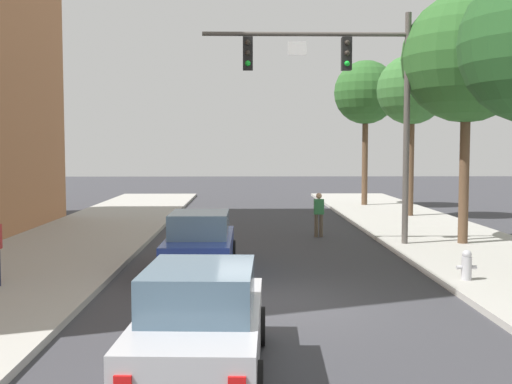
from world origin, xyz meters
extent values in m
plane|color=#38383D|center=(0.00, 0.00, 0.00)|extent=(120.00, 120.00, 0.00)
cylinder|color=#514C47|center=(4.60, 7.26, 3.90)|extent=(0.20, 0.20, 7.50)
cylinder|color=#514C47|center=(1.28, 7.26, 6.95)|extent=(6.64, 0.14, 0.14)
cube|color=black|center=(2.61, 7.26, 6.33)|extent=(0.32, 0.28, 1.05)
sphere|color=#2D2823|center=(2.61, 7.11, 6.66)|extent=(0.18, 0.18, 0.18)
sphere|color=#2D2823|center=(2.61, 7.11, 6.33)|extent=(0.18, 0.18, 0.18)
sphere|color=green|center=(2.61, 7.11, 6.00)|extent=(0.18, 0.18, 0.18)
cube|color=black|center=(-0.58, 7.26, 6.33)|extent=(0.32, 0.28, 1.05)
sphere|color=#2D2823|center=(-0.58, 7.11, 6.66)|extent=(0.18, 0.18, 0.18)
sphere|color=#2D2823|center=(-0.58, 7.11, 6.33)|extent=(0.18, 0.18, 0.18)
sphere|color=green|center=(-0.58, 7.11, 6.00)|extent=(0.18, 0.18, 0.18)
cube|color=white|center=(1.02, 7.24, 6.50)|extent=(0.60, 0.03, 0.44)
cube|color=navy|center=(-1.88, 3.51, 0.56)|extent=(1.73, 4.21, 0.80)
cube|color=slate|center=(-1.88, 3.36, 1.28)|extent=(1.51, 2.01, 0.64)
cylinder|color=black|center=(-2.68, 4.82, 0.32)|extent=(0.22, 0.64, 0.64)
cylinder|color=black|center=(-1.07, 4.81, 0.32)|extent=(0.22, 0.64, 0.64)
cylinder|color=black|center=(-2.70, 2.22, 0.32)|extent=(0.22, 0.64, 0.64)
cylinder|color=black|center=(-1.08, 2.21, 0.32)|extent=(0.22, 0.64, 0.64)
cube|color=red|center=(-2.53, 1.40, 0.68)|extent=(0.20, 0.04, 0.14)
cube|color=red|center=(-1.26, 1.39, 0.68)|extent=(0.20, 0.04, 0.14)
cube|color=#B7B7BC|center=(-1.34, -3.97, 0.56)|extent=(1.89, 4.27, 0.80)
cube|color=slate|center=(-1.34, -4.12, 1.28)|extent=(1.59, 2.06, 0.64)
cylinder|color=black|center=(-2.09, -2.63, 0.32)|extent=(0.25, 0.65, 0.64)
cylinder|color=black|center=(-0.47, -2.70, 0.32)|extent=(0.25, 0.65, 0.64)
cube|color=red|center=(-2.07, -6.06, 0.68)|extent=(0.20, 0.05, 0.14)
cube|color=red|center=(-0.79, -6.11, 0.68)|extent=(0.20, 0.05, 0.14)
cylinder|color=brown|center=(1.98, 9.82, 0.42)|extent=(0.14, 0.14, 0.85)
cylinder|color=brown|center=(2.16, 9.82, 0.42)|extent=(0.14, 0.14, 0.85)
cube|color=#337F47|center=(2.07, 9.82, 1.13)|extent=(0.36, 0.22, 0.56)
sphere|color=tan|center=(2.07, 9.82, 1.53)|extent=(0.22, 0.22, 0.22)
cylinder|color=#B2B2B7|center=(4.59, 1.60, 0.43)|extent=(0.24, 0.24, 0.55)
sphere|color=#B2B2B7|center=(4.59, 1.60, 0.76)|extent=(0.22, 0.22, 0.22)
cylinder|color=#B2B2B7|center=(4.41, 1.60, 0.45)|extent=(0.12, 0.09, 0.09)
cylinder|color=#B2B2B7|center=(4.77, 1.60, 0.45)|extent=(0.12, 0.09, 0.09)
cylinder|color=brown|center=(6.54, 7.29, 2.40)|extent=(0.32, 0.32, 4.49)
sphere|color=#2D6028|center=(6.54, 7.29, 6.22)|extent=(4.20, 4.20, 4.20)
cylinder|color=brown|center=(7.06, 15.72, 2.47)|extent=(0.32, 0.32, 4.65)
sphere|color=#387033|center=(7.06, 15.72, 6.00)|extent=(3.21, 3.21, 3.21)
cylinder|color=brown|center=(6.03, 21.30, 2.61)|extent=(0.32, 0.32, 4.92)
sphere|color=#2D6028|center=(6.03, 21.30, 6.38)|extent=(3.49, 3.49, 3.49)
camera|label=1|loc=(-0.72, -12.74, 3.27)|focal=43.11mm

